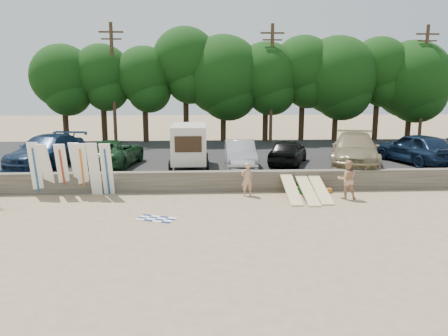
{
  "coord_description": "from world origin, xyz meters",
  "views": [
    {
      "loc": [
        -3.51,
        -17.83,
        5.09
      ],
      "look_at": [
        -2.37,
        3.0,
        1.16
      ],
      "focal_mm": 35.0,
      "sensor_mm": 36.0,
      "label": 1
    }
  ],
  "objects": [
    {
      "name": "surfboard_low_2",
      "position": [
        1.99,
        1.57,
        0.43
      ],
      "size": [
        0.56,
        2.91,
        0.87
      ],
      "primitive_type": "cube",
      "rotation": [
        0.27,
        0.0,
        0.0
      ],
      "color": "#F5DC9A",
      "rests_on": "ground"
    },
    {
      "name": "surfboard_upright_0",
      "position": [
        -11.19,
        2.59,
        1.28
      ],
      "size": [
        0.51,
        0.56,
        2.56
      ],
      "primitive_type": "cube",
      "rotation": [
        0.19,
        0.0,
        0.03
      ],
      "color": "white",
      "rests_on": "ground"
    },
    {
      "name": "beachgoer_a",
      "position": [
        -1.34,
        2.06,
        0.79
      ],
      "size": [
        0.65,
        0.5,
        1.59
      ],
      "primitive_type": "imported",
      "rotation": [
        0.0,
        0.0,
        3.36
      ],
      "color": "tan",
      "rests_on": "ground"
    },
    {
      "name": "car_1",
      "position": [
        -8.34,
        6.38,
        1.43
      ],
      "size": [
        3.11,
        5.56,
        1.47
      ],
      "primitive_type": "imported",
      "rotation": [
        0.0,
        0.0,
        3.01
      ],
      "color": "#123319",
      "rests_on": "parking_lot"
    },
    {
      "name": "surfboard_upright_4",
      "position": [
        -9.05,
        2.58,
        1.26
      ],
      "size": [
        0.56,
        0.82,
        2.51
      ],
      "primitive_type": "cube",
      "rotation": [
        0.28,
        0.0,
        0.09
      ],
      "color": "white",
      "rests_on": "ground"
    },
    {
      "name": "car_4",
      "position": [
        5.11,
        5.81,
        1.59
      ],
      "size": [
        4.26,
        6.59,
        1.78
      ],
      "primitive_type": "imported",
      "rotation": [
        0.0,
        0.0,
        -0.31
      ],
      "color": "#92825D",
      "rests_on": "parking_lot"
    },
    {
      "name": "seawall",
      "position": [
        0.0,
        3.0,
        0.5
      ],
      "size": [
        44.0,
        0.5,
        1.0
      ],
      "primitive_type": "cube",
      "color": "#6B6356",
      "rests_on": "ground"
    },
    {
      "name": "ground",
      "position": [
        0.0,
        0.0,
        0.0
      ],
      "size": [
        120.0,
        120.0,
        0.0
      ],
      "primitive_type": "plane",
      "color": "tan",
      "rests_on": "ground"
    },
    {
      "name": "surfboard_low_0",
      "position": [
        0.63,
        1.49,
        0.46
      ],
      "size": [
        0.56,
        2.9,
        0.92
      ],
      "primitive_type": "cube",
      "rotation": [
        0.29,
        0.0,
        0.0
      ],
      "color": "#F5DC9A",
      "rests_on": "ground"
    },
    {
      "name": "utility_poles",
      "position": [
        2.0,
        16.0,
        5.43
      ],
      "size": [
        25.8,
        0.26,
        9.0
      ],
      "color": "#473321",
      "rests_on": "parking_lot"
    },
    {
      "name": "car_2",
      "position": [
        -1.35,
        5.6,
        1.43
      ],
      "size": [
        1.63,
        4.47,
        1.46
      ],
      "primitive_type": "imported",
      "rotation": [
        0.0,
        0.0,
        -0.02
      ],
      "color": "#9E9DA2",
      "rests_on": "parking_lot"
    },
    {
      "name": "surfboard_upright_5",
      "position": [
        -8.44,
        2.39,
        1.27
      ],
      "size": [
        0.54,
        0.69,
        2.54
      ],
      "primitive_type": "cube",
      "rotation": [
        0.23,
        0.0,
        -0.07
      ],
      "color": "white",
      "rests_on": "ground"
    },
    {
      "name": "gear_bag",
      "position": [
        2.64,
        2.4,
        0.11
      ],
      "size": [
        0.36,
        0.33,
        0.22
      ],
      "primitive_type": "cube",
      "rotation": [
        0.0,
        0.0,
        0.33
      ],
      "color": "orange",
      "rests_on": "ground"
    },
    {
      "name": "treeline",
      "position": [
        1.89,
        17.51,
        6.04
      ],
      "size": [
        33.49,
        6.48,
        8.98
      ],
      "color": "#382616",
      "rests_on": "parking_lot"
    },
    {
      "name": "surfboard_upright_1",
      "position": [
        -10.69,
        2.59,
        1.25
      ],
      "size": [
        0.61,
        0.91,
        2.5
      ],
      "primitive_type": "cube",
      "rotation": [
        0.31,
        0.0,
        -0.14
      ],
      "color": "white",
      "rests_on": "ground"
    },
    {
      "name": "beach_towel",
      "position": [
        -5.25,
        -1.4,
        0.01
      ],
      "size": [
        1.96,
        1.96,
        0.0
      ],
      "primitive_type": "plane",
      "rotation": [
        0.0,
        0.0,
        -0.4
      ],
      "color": "white",
      "rests_on": "ground"
    },
    {
      "name": "car_0",
      "position": [
        -11.97,
        6.49,
        1.56
      ],
      "size": [
        3.51,
        6.29,
        1.72
      ],
      "primitive_type": "imported",
      "rotation": [
        0.0,
        0.0,
        -0.19
      ],
      "color": "#132544",
      "rests_on": "parking_lot"
    },
    {
      "name": "parking_lot",
      "position": [
        0.0,
        10.5,
        0.35
      ],
      "size": [
        44.0,
        14.5,
        0.7
      ],
      "primitive_type": "cube",
      "color": "#282828",
      "rests_on": "ground"
    },
    {
      "name": "car_5",
      "position": [
        8.82,
        6.28,
        1.58
      ],
      "size": [
        3.35,
        5.55,
        1.77
      ],
      "primitive_type": "imported",
      "rotation": [
        0.0,
        0.0,
        3.4
      ],
      "color": "#0E1C32",
      "rests_on": "parking_lot"
    },
    {
      "name": "beachgoer_b",
      "position": [
        3.15,
        1.26,
        0.89
      ],
      "size": [
        0.92,
        0.74,
        1.79
      ],
      "primitive_type": "imported",
      "rotation": [
        0.0,
        0.0,
        3.07
      ],
      "color": "tan",
      "rests_on": "ground"
    },
    {
      "name": "surfboard_upright_3",
      "position": [
        -9.29,
        2.65,
        1.27
      ],
      "size": [
        0.6,
        0.75,
        2.54
      ],
      "primitive_type": "cube",
      "rotation": [
        0.24,
        0.0,
        -0.16
      ],
      "color": "white",
      "rests_on": "ground"
    },
    {
      "name": "box_trailer",
      "position": [
        -4.12,
        5.84,
        2.0
      ],
      "size": [
        2.1,
        3.68,
        2.32
      ],
      "rotation": [
        0.0,
        0.0,
        0.0
      ],
      "color": "beige",
      "rests_on": "parking_lot"
    },
    {
      "name": "surfboard_low_1",
      "position": [
        1.37,
        1.37,
        0.4
      ],
      "size": [
        0.56,
        2.92,
        0.81
      ],
      "primitive_type": "cube",
      "rotation": [
        0.25,
        0.0,
        0.0
      ],
      "color": "#F5DC9A",
      "rests_on": "ground"
    },
    {
      "name": "cooler",
      "position": [
        1.19,
        2.4,
        0.16
      ],
      "size": [
        0.41,
        0.34,
        0.32
      ],
      "primitive_type": "cube",
      "rotation": [
        0.0,
        0.0,
        -0.12
      ],
      "color": "green",
      "rests_on": "ground"
    },
    {
      "name": "surfboard_upright_6",
      "position": [
        -7.87,
        2.4,
        1.26
      ],
      "size": [
        0.5,
        0.77,
        2.52
      ],
      "primitive_type": "cube",
      "rotation": [
        0.27,
        0.0,
        0.01
      ],
      "color": "white",
      "rests_on": "ground"
    },
    {
      "name": "surfboard_upright_2",
      "position": [
        -9.96,
        2.58,
        1.25
      ],
      "size": [
        0.55,
        0.88,
        2.5
      ],
      "primitive_type": "cube",
      "rotation": [
        0.31,
        0.0,
        0.07
      ],
      "color": "white",
      "rests_on": "ground"
    },
    {
      "name": "car_3",
      "position": [
        1.46,
        6.44,
        1.43
      ],
      "size": [
        3.16,
        4.61,
        1.46
      ],
      "primitive_type": "imported",
      "rotation": [
        0.0,
        0.0,
        2.77
      ],
      "color": "black",
      "rests_on": "parking_lot"
    }
  ]
}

